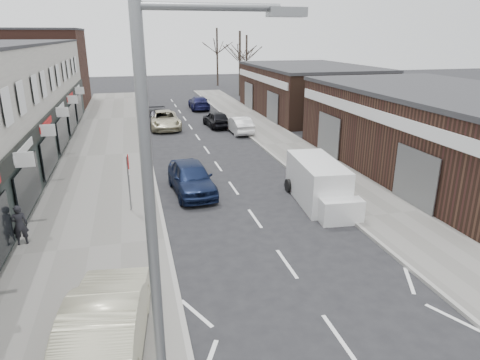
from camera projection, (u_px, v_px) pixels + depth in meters
pavement_left at (105, 156)px, 28.01m from camera, size 5.50×64.00×0.12m
pavement_right at (285, 144)px, 30.93m from camera, size 3.50×64.00×0.12m
brick_block_far at (46, 69)px, 46.24m from camera, size 8.00×10.00×8.00m
right_unit_near at (445, 133)px, 24.46m from camera, size 10.00×18.00×4.50m
right_unit_far at (308, 90)px, 42.80m from camera, size 10.00×16.00×4.50m
tree_far_a at (240, 96)px, 55.55m from camera, size 3.60×3.60×8.00m
tree_far_b at (246, 90)px, 61.63m from camera, size 3.60×3.60×7.50m
tree_far_c at (218, 86)px, 66.43m from camera, size 3.60×3.60×8.50m
street_lamp at (166, 253)px, 6.15m from camera, size 2.23×0.22×8.00m
warning_sign at (128, 166)px, 18.52m from camera, size 0.12×0.80×2.70m
white_van at (318, 184)px, 20.04m from camera, size 2.22×5.32×2.01m
sedan_on_pavement at (107, 321)px, 10.44m from camera, size 2.35×5.21×1.66m
pedestrian at (20, 225)px, 15.83m from camera, size 0.63×0.47×1.56m
parked_car_left_a at (191, 178)px, 21.37m from camera, size 2.21×4.82×1.60m
parked_car_left_b at (158, 118)px, 37.00m from camera, size 2.06×4.89×1.41m
parked_car_left_c at (164, 120)px, 36.12m from camera, size 2.55×5.35×1.47m
parked_car_right_a at (239, 125)px, 34.47m from camera, size 1.59×4.13×1.34m
parked_car_right_b at (217, 119)px, 36.71m from camera, size 2.02×4.23×1.40m
parked_car_right_c at (199, 103)px, 45.45m from camera, size 2.09×4.83×1.38m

